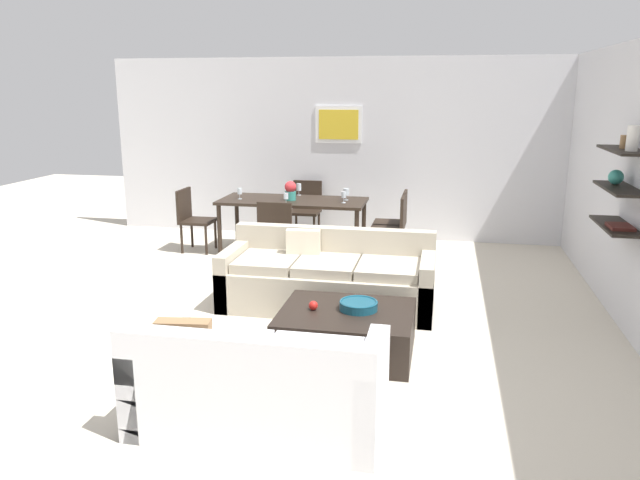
% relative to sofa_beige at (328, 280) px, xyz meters
% --- Properties ---
extents(ground_plane, '(18.00, 18.00, 0.00)m').
position_rel_sofa_beige_xyz_m(ground_plane, '(-0.13, -0.34, -0.29)').
color(ground_plane, beige).
extents(back_wall_unit, '(8.40, 0.09, 2.70)m').
position_rel_sofa_beige_xyz_m(back_wall_unit, '(0.16, 3.19, 1.06)').
color(back_wall_unit, silver).
rests_on(back_wall_unit, ground).
extents(right_wall_shelf_unit, '(0.34, 8.20, 2.70)m').
position_rel_sofa_beige_xyz_m(right_wall_shelf_unit, '(2.90, 0.26, 1.06)').
color(right_wall_shelf_unit, silver).
rests_on(right_wall_shelf_unit, ground).
extents(sofa_beige, '(2.19, 0.90, 0.78)m').
position_rel_sofa_beige_xyz_m(sofa_beige, '(0.00, 0.00, 0.00)').
color(sofa_beige, '#B2A893').
rests_on(sofa_beige, ground).
extents(loveseat_white, '(1.66, 0.90, 0.78)m').
position_rel_sofa_beige_xyz_m(loveseat_white, '(-0.02, -2.41, 0.00)').
color(loveseat_white, white).
rests_on(loveseat_white, ground).
extents(coffee_table, '(1.14, 0.95, 0.38)m').
position_rel_sofa_beige_xyz_m(coffee_table, '(0.37, -1.12, -0.10)').
color(coffee_table, black).
rests_on(coffee_table, ground).
extents(decorative_bowl, '(0.33, 0.33, 0.08)m').
position_rel_sofa_beige_xyz_m(decorative_bowl, '(0.47, -1.07, 0.13)').
color(decorative_bowl, navy).
rests_on(decorative_bowl, coffee_table).
extents(apple_on_coffee_table, '(0.08, 0.08, 0.08)m').
position_rel_sofa_beige_xyz_m(apple_on_coffee_table, '(0.09, -1.15, 0.13)').
color(apple_on_coffee_table, red).
rests_on(apple_on_coffee_table, coffee_table).
extents(dining_table, '(2.01, 0.85, 0.75)m').
position_rel_sofa_beige_xyz_m(dining_table, '(-0.89, 2.07, 0.39)').
color(dining_table, black).
rests_on(dining_table, ground).
extents(dining_chair_right_near, '(0.44, 0.44, 0.88)m').
position_rel_sofa_beige_xyz_m(dining_chair_right_near, '(0.53, 1.88, 0.21)').
color(dining_chair_right_near, black).
rests_on(dining_chair_right_near, ground).
extents(dining_chair_foot, '(0.44, 0.44, 0.88)m').
position_rel_sofa_beige_xyz_m(dining_chair_foot, '(-0.89, 1.24, 0.21)').
color(dining_chair_foot, black).
rests_on(dining_chair_foot, ground).
extents(dining_chair_head, '(0.44, 0.44, 0.88)m').
position_rel_sofa_beige_xyz_m(dining_chair_head, '(-0.89, 2.90, 0.21)').
color(dining_chair_head, black).
rests_on(dining_chair_head, ground).
extents(dining_chair_left_near, '(0.44, 0.44, 0.88)m').
position_rel_sofa_beige_xyz_m(dining_chair_left_near, '(-2.30, 1.88, 0.21)').
color(dining_chair_left_near, black).
rests_on(dining_chair_left_near, ground).
extents(dining_chair_right_far, '(0.44, 0.44, 0.88)m').
position_rel_sofa_beige_xyz_m(dining_chair_right_far, '(0.53, 2.26, 0.21)').
color(dining_chair_right_far, black).
rests_on(dining_chair_right_far, ground).
extents(wine_glass_foot, '(0.06, 0.06, 0.15)m').
position_rel_sofa_beige_xyz_m(wine_glass_foot, '(-0.89, 1.70, 0.56)').
color(wine_glass_foot, silver).
rests_on(wine_glass_foot, dining_table).
extents(wine_glass_head, '(0.07, 0.07, 0.17)m').
position_rel_sofa_beige_xyz_m(wine_glass_head, '(-0.89, 2.44, 0.57)').
color(wine_glass_head, silver).
rests_on(wine_glass_head, dining_table).
extents(wine_glass_right_far, '(0.08, 0.08, 0.16)m').
position_rel_sofa_beige_xyz_m(wine_glass_right_far, '(-0.16, 2.17, 0.57)').
color(wine_glass_right_far, silver).
rests_on(wine_glass_right_far, dining_table).
extents(wine_glass_left_near, '(0.06, 0.06, 0.15)m').
position_rel_sofa_beige_xyz_m(wine_glass_left_near, '(-1.62, 1.96, 0.56)').
color(wine_glass_left_near, silver).
rests_on(wine_glass_left_near, dining_table).
extents(wine_glass_right_near, '(0.06, 0.06, 0.15)m').
position_rel_sofa_beige_xyz_m(wine_glass_right_near, '(-0.16, 1.96, 0.56)').
color(wine_glass_right_near, silver).
rests_on(wine_glass_right_near, dining_table).
extents(centerpiece_vase, '(0.16, 0.16, 0.26)m').
position_rel_sofa_beige_xyz_m(centerpiece_vase, '(-0.91, 2.02, 0.59)').
color(centerpiece_vase, teal).
rests_on(centerpiece_vase, dining_table).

